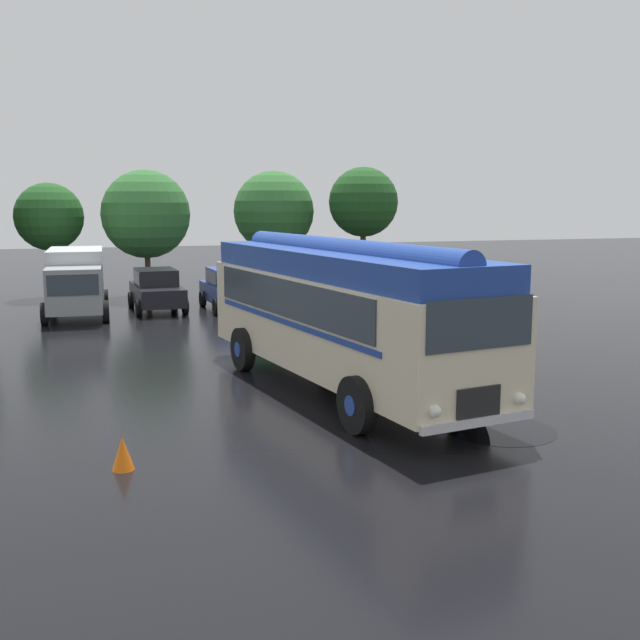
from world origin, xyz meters
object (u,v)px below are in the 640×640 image
car_mid_left (230,289)px  traffic_cone (123,453)px  vintage_bus (341,308)px  box_van (76,280)px  car_near_left (157,289)px

car_mid_left → traffic_cone: (-5.31, -17.59, -0.57)m
car_mid_left → traffic_cone: size_ratio=7.75×
vintage_bus → traffic_cone: 6.62m
traffic_cone → car_mid_left: bearing=73.2°
vintage_bus → car_mid_left: bearing=89.2°
vintage_bus → car_mid_left: size_ratio=2.43×
box_van → traffic_cone: (0.59, -17.88, -1.09)m
box_van → car_near_left: bearing=5.9°
car_mid_left → box_van: size_ratio=0.73×
vintage_bus → car_mid_left: (0.19, 13.72, -1.05)m
vintage_bus → box_van: bearing=112.2°
car_near_left → vintage_bus: bearing=-79.5°
car_mid_left → box_van: box_van is taller
car_near_left → box_van: (-3.04, -0.31, 0.52)m
traffic_cone → car_near_left: bearing=82.3°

